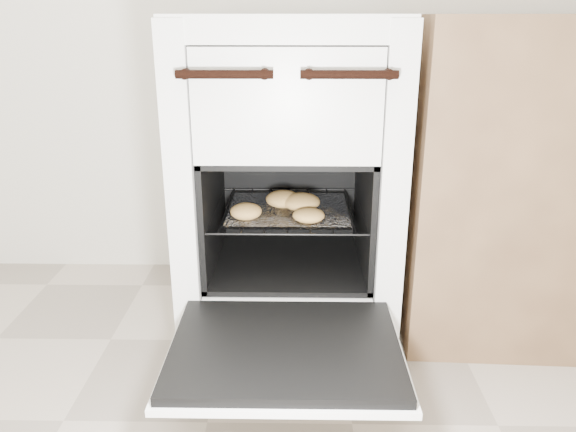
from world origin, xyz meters
TOP-DOWN VIEW (x-y plane):
  - stove at (0.18, 1.18)m, footprint 0.57×0.64m
  - oven_door at (0.18, 0.70)m, footprint 0.52×0.40m
  - oven_rack at (0.18, 1.12)m, footprint 0.42×0.40m
  - foil_sheet at (0.18, 1.10)m, footprint 0.32×0.29m
  - baked_rolls at (0.18, 1.07)m, footprint 0.26×0.24m
  - counter at (0.96, 1.22)m, footprint 0.91×0.63m

SIDE VIEW (x-z plane):
  - oven_door at x=0.18m, z-range 0.17..0.21m
  - oven_rack at x=0.18m, z-range 0.37..0.38m
  - foil_sheet at x=0.18m, z-range 0.38..0.38m
  - baked_rolls at x=0.18m, z-range 0.38..0.43m
  - stove at x=0.18m, z-range -0.01..0.87m
  - counter at x=0.96m, z-range 0.00..0.89m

